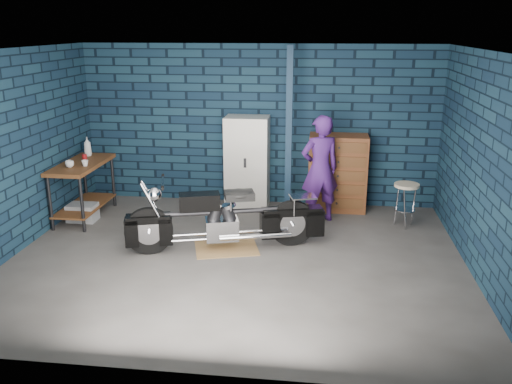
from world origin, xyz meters
TOP-DOWN VIEW (x-y plane):
  - ground at (0.00, 0.00)m, footprint 6.00×6.00m
  - room_walls at (0.00, 0.55)m, footprint 6.02×5.01m
  - support_post at (0.55, 1.95)m, footprint 0.10×0.10m
  - workbench at (-2.68, 1.32)m, footprint 0.60×1.40m
  - drip_mat at (-0.19, 0.33)m, footprint 1.00×0.85m
  - motorcycle at (-0.19, 0.33)m, footprint 2.42×1.25m
  - person at (1.06, 1.66)m, footprint 0.72×0.60m
  - storage_bin at (-2.66, 1.17)m, footprint 0.44×0.31m
  - locker at (-0.16, 2.23)m, footprint 0.72×0.51m
  - tool_chest at (1.35, 2.23)m, footprint 0.95×0.53m
  - shop_stool at (2.38, 1.53)m, footprint 0.49×0.49m
  - cup_a at (-2.73, 1.04)m, footprint 0.16×0.16m
  - cup_b at (-2.52, 1.13)m, footprint 0.12×0.12m
  - mug_red at (-2.68, 1.47)m, footprint 0.09×0.09m
  - bottle at (-2.76, 1.80)m, footprint 0.16×0.16m

SIDE VIEW (x-z plane):
  - ground at x=0.00m, z-range 0.00..0.00m
  - drip_mat at x=-0.19m, z-range 0.00..0.01m
  - storage_bin at x=-2.66m, z-range 0.00..0.27m
  - shop_stool at x=2.38m, z-range 0.00..0.69m
  - workbench at x=-2.68m, z-range 0.00..0.91m
  - motorcycle at x=-0.19m, z-range 0.00..1.03m
  - tool_chest at x=1.35m, z-range 0.00..1.27m
  - locker at x=-0.16m, z-range 0.00..1.54m
  - person at x=1.06m, z-range 0.00..1.68m
  - cup_b at x=-2.52m, z-range 0.91..1.00m
  - cup_a at x=-2.73m, z-range 0.91..1.01m
  - mug_red at x=-2.68m, z-range 0.91..1.01m
  - bottle at x=-2.76m, z-range 0.91..1.23m
  - support_post at x=0.55m, z-range 0.00..2.70m
  - room_walls at x=0.00m, z-range 0.55..3.26m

